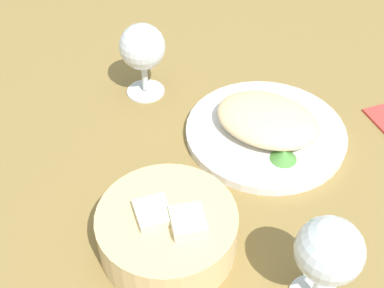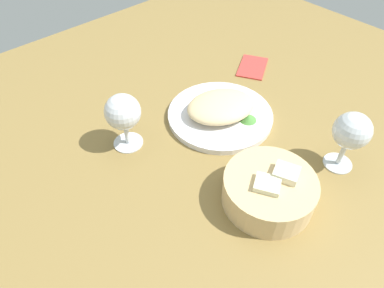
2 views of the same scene
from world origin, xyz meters
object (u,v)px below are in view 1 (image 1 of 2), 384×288
(bread_basket, at_px, (171,231))
(wine_glass_far, at_px, (333,254))
(plate, at_px, (269,133))
(wine_glass_near, at_px, (145,50))

(bread_basket, height_order, wine_glass_far, wine_glass_far)
(wine_glass_far, bearing_deg, plate, -74.15)
(wine_glass_near, height_order, wine_glass_far, wine_glass_far)
(plate, relative_size, wine_glass_far, 1.88)
(bread_basket, distance_m, wine_glass_near, 0.32)
(plate, distance_m, wine_glass_far, 0.29)
(bread_basket, height_order, wine_glass_near, wine_glass_near)
(plate, distance_m, bread_basket, 0.25)
(plate, xyz_separation_m, wine_glass_near, (0.21, -0.07, 0.08))
(bread_basket, relative_size, wine_glass_near, 1.33)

